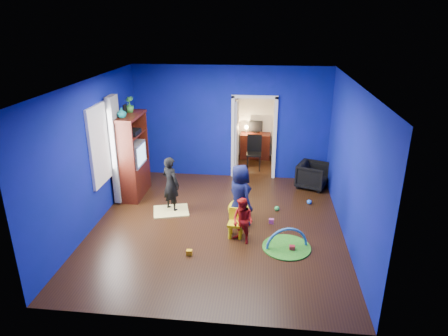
# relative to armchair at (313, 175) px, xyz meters

# --- Properties ---
(floor) EXTENTS (5.00, 5.50, 0.01)m
(floor) POSITION_rel_armchair_xyz_m (-2.10, -2.19, -0.32)
(floor) COLOR black
(floor) RESTS_ON ground
(ceiling) EXTENTS (5.00, 5.50, 0.01)m
(ceiling) POSITION_rel_armchair_xyz_m (-2.10, -2.19, 2.58)
(ceiling) COLOR white
(ceiling) RESTS_ON wall_back
(wall_back) EXTENTS (5.00, 0.02, 2.90)m
(wall_back) POSITION_rel_armchair_xyz_m (-2.10, 0.56, 1.13)
(wall_back) COLOR navy
(wall_back) RESTS_ON floor
(wall_front) EXTENTS (5.00, 0.02, 2.90)m
(wall_front) POSITION_rel_armchair_xyz_m (-2.10, -4.94, 1.13)
(wall_front) COLOR navy
(wall_front) RESTS_ON floor
(wall_left) EXTENTS (0.02, 5.50, 2.90)m
(wall_left) POSITION_rel_armchair_xyz_m (-4.60, -2.19, 1.13)
(wall_left) COLOR navy
(wall_left) RESTS_ON floor
(wall_right) EXTENTS (0.02, 5.50, 2.90)m
(wall_right) POSITION_rel_armchair_xyz_m (0.40, -2.19, 1.13)
(wall_right) COLOR navy
(wall_right) RESTS_ON floor
(alcove) EXTENTS (1.00, 1.75, 2.50)m
(alcove) POSITION_rel_armchair_xyz_m (-1.50, 1.43, 0.93)
(alcove) COLOR silver
(alcove) RESTS_ON floor
(armchair) EXTENTS (0.90, 0.89, 0.64)m
(armchair) POSITION_rel_armchair_xyz_m (0.00, 0.00, 0.00)
(armchair) COLOR black
(armchair) RESTS_ON floor
(child_black) EXTENTS (0.54, 0.49, 1.23)m
(child_black) POSITION_rel_armchair_xyz_m (-3.20, -1.59, 0.30)
(child_black) COLOR black
(child_black) RESTS_ON floor
(child_navy) EXTENTS (0.72, 0.76, 1.30)m
(child_navy) POSITION_rel_armchair_xyz_m (-1.66, -2.09, 0.33)
(child_navy) COLOR #0F1838
(child_navy) RESTS_ON floor
(toddler_red) EXTENTS (0.55, 0.52, 0.90)m
(toddler_red) POSITION_rel_armchair_xyz_m (-1.56, -2.77, 0.13)
(toddler_red) COLOR #AD1215
(toddler_red) RESTS_ON floor
(vase) EXTENTS (0.24, 0.24, 0.21)m
(vase) POSITION_rel_armchair_xyz_m (-4.30, -1.19, 1.75)
(vase) COLOR #0C5864
(vase) RESTS_ON tv_armoire
(potted_plant) EXTENTS (0.23, 0.23, 0.36)m
(potted_plant) POSITION_rel_armchair_xyz_m (-4.30, -0.67, 1.82)
(potted_plant) COLOR #2F8330
(potted_plant) RESTS_ON tv_armoire
(tv_armoire) EXTENTS (0.58, 1.14, 1.96)m
(tv_armoire) POSITION_rel_armchair_xyz_m (-4.30, -0.89, 0.66)
(tv_armoire) COLOR #371409
(tv_armoire) RESTS_ON floor
(crt_tv) EXTENTS (0.46, 0.70, 0.54)m
(crt_tv) POSITION_rel_armchair_xyz_m (-4.26, -0.89, 0.70)
(crt_tv) COLOR silver
(crt_tv) RESTS_ON tv_armoire
(yellow_blanket) EXTENTS (0.89, 0.78, 0.03)m
(yellow_blanket) POSITION_rel_armchair_xyz_m (-3.20, -1.69, -0.30)
(yellow_blanket) COLOR #F2E07A
(yellow_blanket) RESTS_ON floor
(hopper_ball) EXTENTS (0.43, 0.43, 0.43)m
(hopper_ball) POSITION_rel_armchair_xyz_m (-1.71, -1.84, -0.10)
(hopper_ball) COLOR yellow
(hopper_ball) RESTS_ON floor
(kid_chair) EXTENTS (0.31, 0.31, 0.50)m
(kid_chair) POSITION_rel_armchair_xyz_m (-1.71, -2.57, -0.07)
(kid_chair) COLOR yellow
(kid_chair) RESTS_ON floor
(play_mat) EXTENTS (0.89, 0.89, 0.02)m
(play_mat) POSITION_rel_armchair_xyz_m (-0.73, -2.88, -0.31)
(play_mat) COLOR green
(play_mat) RESTS_ON floor
(toy_arch) EXTENTS (0.78, 0.27, 0.80)m
(toy_arch) POSITION_rel_armchair_xyz_m (-0.73, -2.88, -0.30)
(toy_arch) COLOR #3F8CD8
(toy_arch) RESTS_ON floor
(window_left) EXTENTS (0.03, 0.95, 1.55)m
(window_left) POSITION_rel_armchair_xyz_m (-4.58, -1.84, 1.23)
(window_left) COLOR white
(window_left) RESTS_ON wall_left
(curtain) EXTENTS (0.14, 0.42, 2.40)m
(curtain) POSITION_rel_armchair_xyz_m (-4.47, -1.29, 0.93)
(curtain) COLOR slate
(curtain) RESTS_ON floor
(doorway) EXTENTS (1.16, 0.10, 2.10)m
(doorway) POSITION_rel_armchair_xyz_m (-1.50, 0.56, 0.73)
(doorway) COLOR white
(doorway) RESTS_ON floor
(study_desk) EXTENTS (0.88, 0.44, 0.75)m
(study_desk) POSITION_rel_armchair_xyz_m (-1.50, 2.07, 0.06)
(study_desk) COLOR #3D140A
(study_desk) RESTS_ON floor
(desk_monitor) EXTENTS (0.40, 0.05, 0.32)m
(desk_monitor) POSITION_rel_armchair_xyz_m (-1.50, 2.19, 0.63)
(desk_monitor) COLOR black
(desk_monitor) RESTS_ON study_desk
(desk_lamp) EXTENTS (0.14, 0.14, 0.14)m
(desk_lamp) POSITION_rel_armchair_xyz_m (-1.78, 2.13, 0.61)
(desk_lamp) COLOR #FFD88C
(desk_lamp) RESTS_ON study_desk
(folding_chair) EXTENTS (0.40, 0.40, 0.92)m
(folding_chair) POSITION_rel_armchair_xyz_m (-1.50, 1.11, 0.14)
(folding_chair) COLOR black
(folding_chair) RESTS_ON floor
(book_shelf) EXTENTS (0.88, 0.24, 0.04)m
(book_shelf) POSITION_rel_armchair_xyz_m (-1.50, 2.18, 1.70)
(book_shelf) COLOR white
(book_shelf) RESTS_ON study_desk
(toy_0) EXTENTS (0.10, 0.08, 0.10)m
(toy_0) POSITION_rel_armchair_xyz_m (-0.63, -2.96, -0.27)
(toy_0) COLOR red
(toy_0) RESTS_ON floor
(toy_1) EXTENTS (0.11, 0.11, 0.11)m
(toy_1) POSITION_rel_armchair_xyz_m (-0.15, -0.97, -0.26)
(toy_1) COLOR blue
(toy_1) RESTS_ON floor
(toy_2) EXTENTS (0.10, 0.08, 0.10)m
(toy_2) POSITION_rel_armchair_xyz_m (-2.48, -3.31, -0.27)
(toy_2) COLOR #FAAF0D
(toy_2) RESTS_ON floor
(toy_3) EXTENTS (0.11, 0.11, 0.11)m
(toy_3) POSITION_rel_armchair_xyz_m (-0.88, -1.38, -0.26)
(toy_3) COLOR green
(toy_3) RESTS_ON floor
(toy_4) EXTENTS (0.10, 0.08, 0.10)m
(toy_4) POSITION_rel_armchair_xyz_m (-1.01, -1.98, -0.27)
(toy_4) COLOR #B74485
(toy_4) RESTS_ON floor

